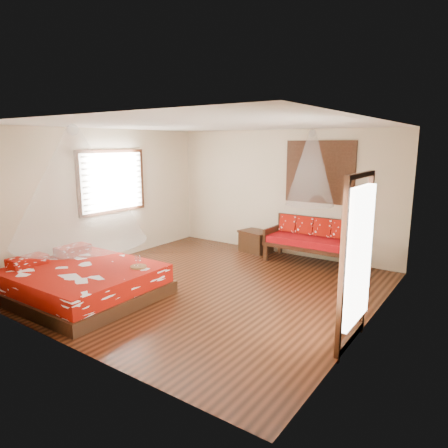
{
  "coord_description": "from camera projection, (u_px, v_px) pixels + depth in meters",
  "views": [
    {
      "loc": [
        4.1,
        -5.4,
        2.5
      ],
      "look_at": [
        0.29,
        0.06,
        1.15
      ],
      "focal_mm": 32.0,
      "sensor_mm": 36.0,
      "label": 1
    }
  ],
  "objects": [
    {
      "name": "room",
      "position": [
        208.0,
        208.0,
        6.86
      ],
      "size": [
        5.54,
        5.54,
        2.84
      ],
      "color": "black",
      "rests_on": "ground"
    },
    {
      "name": "bed",
      "position": [
        83.0,
        282.0,
        6.59
      ],
      "size": [
        2.3,
        2.08,
        0.65
      ],
      "rotation": [
        0.0,
        0.0,
        0.01
      ],
      "color": "black",
      "rests_on": "floor"
    },
    {
      "name": "daybed",
      "position": [
        310.0,
        239.0,
        8.44
      ],
      "size": [
        1.8,
        0.8,
        0.95
      ],
      "color": "black",
      "rests_on": "floor"
    },
    {
      "name": "storage_chest",
      "position": [
        256.0,
        241.0,
        9.32
      ],
      "size": [
        0.82,
        0.67,
        0.5
      ],
      "rotation": [
        0.0,
        0.0,
        -0.22
      ],
      "color": "black",
      "rests_on": "floor"
    },
    {
      "name": "shutter_panel",
      "position": [
        320.0,
        172.0,
        8.44
      ],
      "size": [
        1.52,
        0.06,
        1.32
      ],
      "color": "black",
      "rests_on": "wall_back"
    },
    {
      "name": "window_left",
      "position": [
        113.0,
        182.0,
        8.48
      ],
      "size": [
        0.1,
        1.74,
        1.34
      ],
      "color": "black",
      "rests_on": "wall_left"
    },
    {
      "name": "glazed_door",
      "position": [
        355.0,
        261.0,
        4.92
      ],
      "size": [
        0.08,
        1.02,
        2.16
      ],
      "color": "black",
      "rests_on": "floor"
    },
    {
      "name": "wine_tray",
      "position": [
        138.0,
        264.0,
        6.52
      ],
      "size": [
        0.26,
        0.26,
        0.21
      ],
      "rotation": [
        0.0,
        0.0,
        0.01
      ],
      "color": "brown",
      "rests_on": "bed"
    },
    {
      "name": "mosquito_net_main",
      "position": [
        77.0,
        185.0,
        6.26
      ],
      "size": [
        2.1,
        2.1,
        1.8
      ],
      "primitive_type": "cone",
      "color": "white",
      "rests_on": "ceiling"
    },
    {
      "name": "mosquito_net_daybed",
      "position": [
        311.0,
        169.0,
        8.04
      ],
      "size": [
        0.98,
        0.98,
        1.5
      ],
      "primitive_type": "cone",
      "color": "white",
      "rests_on": "ceiling"
    }
  ]
}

